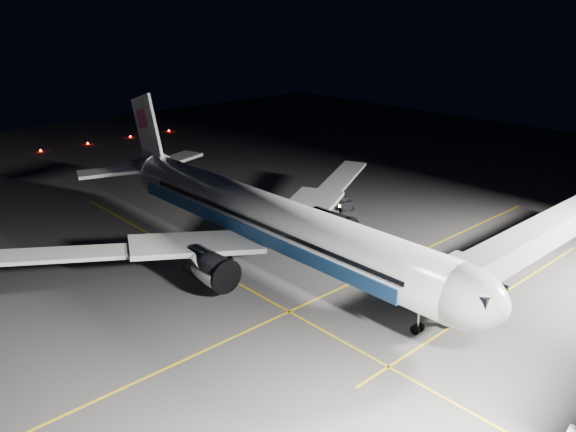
# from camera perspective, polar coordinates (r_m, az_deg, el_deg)

# --- Properties ---
(ground) EXTENTS (200.00, 200.00, 0.00)m
(ground) POSITION_cam_1_polar(r_m,az_deg,el_deg) (64.87, -1.94, -4.65)
(ground) COLOR #4C4C4F
(ground) RESTS_ON ground
(guide_line_main) EXTENTS (0.25, 80.00, 0.01)m
(guide_line_main) POSITION_cam_1_polar(r_m,az_deg,el_deg) (58.38, 4.50, -7.69)
(guide_line_main) COLOR gold
(guide_line_main) RESTS_ON ground
(guide_line_cross) EXTENTS (70.00, 0.25, 0.01)m
(guide_line_cross) POSITION_cam_1_polar(r_m,az_deg,el_deg) (61.55, -6.22, -6.20)
(guide_line_cross) COLOR gold
(guide_line_cross) RESTS_ON ground
(guide_line_side) EXTENTS (0.25, 40.00, 0.01)m
(guide_line_side) POSITION_cam_1_polar(r_m,az_deg,el_deg) (59.75, 19.78, -8.23)
(guide_line_side) COLOR gold
(guide_line_side) RESTS_ON ground
(airliner) EXTENTS (61.48, 54.22, 16.64)m
(airliner) POSITION_cam_1_polar(r_m,az_deg,el_deg) (63.65, -2.62, -0.12)
(airliner) COLOR silver
(airliner) RESTS_ON ground
(jet_bridge) EXTENTS (3.60, 34.40, 6.30)m
(jet_bridge) POSITION_cam_1_polar(r_m,az_deg,el_deg) (64.65, 23.70, -2.12)
(jet_bridge) COLOR #B2B2B7
(jet_bridge) RESTS_ON ground
(taxiway_lights) EXTENTS (0.44, 60.44, 0.44)m
(taxiway_lights) POSITION_cam_1_polar(r_m,az_deg,el_deg) (125.94, -23.84, 6.09)
(taxiway_lights) COLOR #FF140A
(taxiway_lights) RESTS_ON ground
(baggage_tug) EXTENTS (3.18, 2.79, 1.99)m
(baggage_tug) POSITION_cam_1_polar(r_m,az_deg,el_deg) (81.55, 5.56, 1.27)
(baggage_tug) COLOR black
(baggage_tug) RESTS_ON ground
(safety_cone_a) EXTENTS (0.37, 0.37, 0.55)m
(safety_cone_a) POSITION_cam_1_polar(r_m,az_deg,el_deg) (67.18, 7.46, -3.66)
(safety_cone_a) COLOR #FF5D0A
(safety_cone_a) RESTS_ON ground
(safety_cone_b) EXTENTS (0.46, 0.46, 0.68)m
(safety_cone_b) POSITION_cam_1_polar(r_m,az_deg,el_deg) (75.92, 4.46, -0.62)
(safety_cone_b) COLOR #FF5D0A
(safety_cone_b) RESTS_ON ground
(safety_cone_c) EXTENTS (0.41, 0.41, 0.62)m
(safety_cone_c) POSITION_cam_1_polar(r_m,az_deg,el_deg) (73.14, -3.24, -1.44)
(safety_cone_c) COLOR #FF5D0A
(safety_cone_c) RESTS_ON ground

